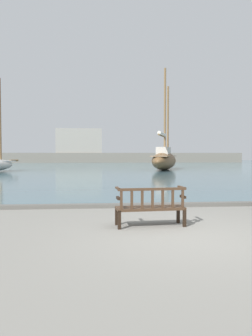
# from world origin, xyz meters

# --- Properties ---
(ground_plane) EXTENTS (160.00, 160.00, 0.00)m
(ground_plane) POSITION_xyz_m (0.00, 0.00, 0.00)
(ground_plane) COLOR gray
(harbor_water) EXTENTS (100.00, 80.00, 0.08)m
(harbor_water) POSITION_xyz_m (0.00, 44.00, 0.04)
(harbor_water) COLOR #476670
(harbor_water) RESTS_ON ground
(quay_edge_kerb) EXTENTS (40.00, 0.30, 0.12)m
(quay_edge_kerb) POSITION_xyz_m (0.00, 3.85, 0.06)
(quay_edge_kerb) COLOR #5B5954
(quay_edge_kerb) RESTS_ON ground
(park_bench) EXTENTS (1.64, 0.64, 0.92)m
(park_bench) POSITION_xyz_m (-0.47, 1.06, 0.47)
(park_bench) COLOR black
(park_bench) RESTS_ON ground
(sailboat_mid_port) EXTENTS (5.20, 10.84, 10.69)m
(sailboat_mid_port) POSITION_xyz_m (5.41, 27.50, 1.22)
(sailboat_mid_port) COLOR brown
(sailboat_mid_port) RESTS_ON harbor_water
(far_breakwater) EXTENTS (56.07, 2.40, 6.87)m
(far_breakwater) POSITION_xyz_m (-1.45, 59.43, 1.87)
(far_breakwater) COLOR slate
(far_breakwater) RESTS_ON ground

